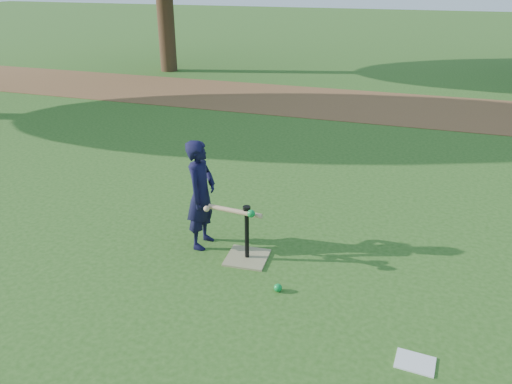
% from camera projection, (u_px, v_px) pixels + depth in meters
% --- Properties ---
extents(ground, '(80.00, 80.00, 0.00)m').
position_uv_depth(ground, '(239.00, 280.00, 4.95)').
color(ground, '#285116').
rests_on(ground, ground).
extents(dirt_strip, '(24.00, 3.00, 0.01)m').
position_uv_depth(dirt_strip, '(352.00, 104.00, 11.45)').
color(dirt_strip, brown).
rests_on(dirt_strip, ground).
extents(child, '(0.29, 0.44, 1.22)m').
position_uv_depth(child, '(201.00, 195.00, 5.35)').
color(child, black).
rests_on(child, ground).
extents(wiffle_ball_ground, '(0.08, 0.08, 0.08)m').
position_uv_depth(wiffle_ball_ground, '(278.00, 288.00, 4.76)').
color(wiffle_ball_ground, '#0C8935').
rests_on(wiffle_ball_ground, ground).
extents(clipboard, '(0.32, 0.25, 0.01)m').
position_uv_depth(clipboard, '(415.00, 362.00, 3.89)').
color(clipboard, white).
rests_on(clipboard, ground).
extents(batting_tee, '(0.46, 0.46, 0.61)m').
position_uv_depth(batting_tee, '(247.00, 249.00, 5.27)').
color(batting_tee, '#94895D').
rests_on(batting_tee, ground).
extents(swing_action, '(0.63, 0.17, 0.11)m').
position_uv_depth(swing_action, '(235.00, 211.00, 5.09)').
color(swing_action, tan).
rests_on(swing_action, ground).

